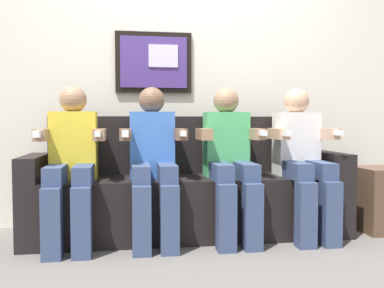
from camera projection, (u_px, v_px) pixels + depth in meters
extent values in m
plane|color=#66605B|center=(195.00, 247.00, 2.88)|extent=(6.20, 6.20, 0.00)
cube|color=silver|center=(181.00, 70.00, 3.57)|extent=(4.77, 0.05, 2.60)
cube|color=black|center=(154.00, 63.00, 3.49)|extent=(0.63, 0.03, 0.50)
cube|color=#4C337F|center=(154.00, 62.00, 3.48)|extent=(0.55, 0.02, 0.42)
cube|color=silver|center=(163.00, 56.00, 3.48)|extent=(0.24, 0.02, 0.18)
cube|color=black|center=(189.00, 206.00, 3.16)|extent=(2.09, 0.58, 0.45)
cube|color=black|center=(185.00, 145.00, 3.35)|extent=(2.09, 0.14, 0.45)
cube|color=black|center=(34.00, 199.00, 2.99)|extent=(0.14, 0.58, 0.62)
cube|color=black|center=(329.00, 191.00, 3.32)|extent=(0.14, 0.58, 0.62)
cube|color=yellow|center=(74.00, 145.00, 3.00)|extent=(0.32, 0.20, 0.48)
sphere|color=#9E7556|center=(73.00, 100.00, 2.98)|extent=(0.19, 0.19, 0.19)
cube|color=#38476B|center=(56.00, 174.00, 2.80)|extent=(0.12, 0.40, 0.12)
cube|color=#38476B|center=(84.00, 174.00, 2.82)|extent=(0.12, 0.40, 0.12)
cube|color=#38476B|center=(52.00, 224.00, 2.62)|extent=(0.12, 0.12, 0.45)
cube|color=#38476B|center=(82.00, 223.00, 2.64)|extent=(0.12, 0.12, 0.45)
cube|color=#9E7556|center=(42.00, 135.00, 2.85)|extent=(0.08, 0.28, 0.08)
cube|color=#9E7556|center=(100.00, 135.00, 2.90)|extent=(0.08, 0.28, 0.08)
cube|color=white|center=(98.00, 134.00, 2.75)|extent=(0.04, 0.13, 0.04)
cube|color=white|center=(37.00, 134.00, 2.69)|extent=(0.04, 0.10, 0.04)
cube|color=#3F72CC|center=(152.00, 145.00, 3.08)|extent=(0.32, 0.20, 0.48)
sphere|color=brown|center=(152.00, 100.00, 3.06)|extent=(0.19, 0.19, 0.19)
cube|color=#38476B|center=(140.00, 173.00, 2.88)|extent=(0.12, 0.40, 0.12)
cube|color=#38476B|center=(167.00, 172.00, 2.91)|extent=(0.12, 0.40, 0.12)
cube|color=#38476B|center=(142.00, 221.00, 2.70)|extent=(0.12, 0.12, 0.45)
cube|color=#38476B|center=(170.00, 220.00, 2.73)|extent=(0.12, 0.12, 0.45)
cube|color=brown|center=(125.00, 134.00, 2.93)|extent=(0.08, 0.28, 0.08)
cube|color=brown|center=(180.00, 134.00, 2.99)|extent=(0.08, 0.28, 0.08)
cube|color=white|center=(182.00, 133.00, 2.83)|extent=(0.04, 0.13, 0.04)
cube|color=white|center=(125.00, 134.00, 2.77)|extent=(0.04, 0.10, 0.04)
cube|color=#4CB266|center=(226.00, 144.00, 3.16)|extent=(0.32, 0.20, 0.48)
sphere|color=#9E7556|center=(226.00, 101.00, 3.15)|extent=(0.19, 0.19, 0.19)
cube|color=#38476B|center=(220.00, 171.00, 2.96)|extent=(0.12, 0.40, 0.12)
cube|color=#38476B|center=(245.00, 171.00, 2.99)|extent=(0.12, 0.40, 0.12)
cube|color=#38476B|center=(226.00, 218.00, 2.78)|extent=(0.12, 0.12, 0.45)
cube|color=#38476B|center=(252.00, 217.00, 2.81)|extent=(0.12, 0.12, 0.45)
cube|color=#9E7556|center=(204.00, 134.00, 3.01)|extent=(0.08, 0.28, 0.08)
cube|color=#9E7556|center=(255.00, 134.00, 3.07)|extent=(0.08, 0.28, 0.08)
cube|color=white|center=(262.00, 133.00, 2.91)|extent=(0.04, 0.13, 0.04)
cube|color=white|center=(296.00, 144.00, 3.25)|extent=(0.32, 0.20, 0.48)
sphere|color=tan|center=(297.00, 101.00, 3.23)|extent=(0.19, 0.19, 0.19)
cube|color=#38476B|center=(295.00, 170.00, 3.05)|extent=(0.12, 0.40, 0.12)
cube|color=#38476B|center=(318.00, 169.00, 3.07)|extent=(0.12, 0.40, 0.12)
cube|color=#38476B|center=(306.00, 215.00, 2.86)|extent=(0.12, 0.12, 0.45)
cube|color=#38476B|center=(331.00, 214.00, 2.89)|extent=(0.12, 0.12, 0.45)
cube|color=tan|center=(278.00, 134.00, 3.10)|extent=(0.08, 0.28, 0.08)
cube|color=tan|center=(327.00, 134.00, 3.15)|extent=(0.08, 0.28, 0.08)
cube|color=white|center=(337.00, 133.00, 3.00)|extent=(0.04, 0.13, 0.04)
cube|color=white|center=(286.00, 133.00, 2.94)|extent=(0.04, 0.10, 0.04)
cube|color=brown|center=(383.00, 199.00, 3.32)|extent=(0.40, 0.40, 0.50)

